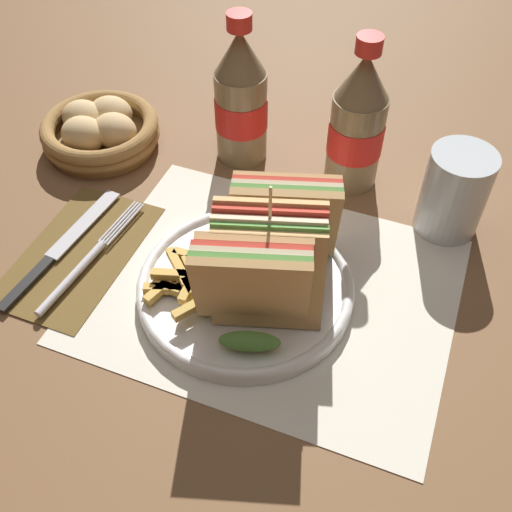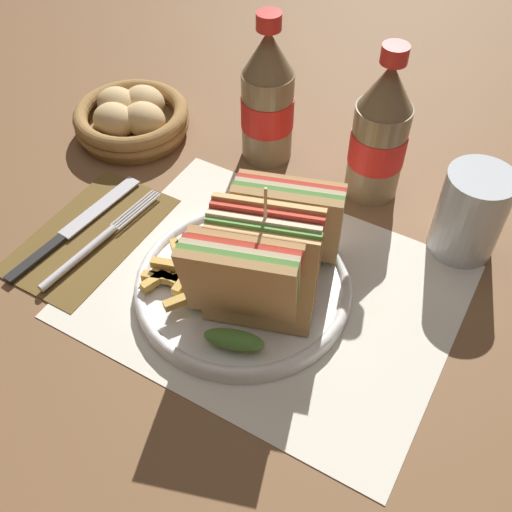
# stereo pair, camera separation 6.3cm
# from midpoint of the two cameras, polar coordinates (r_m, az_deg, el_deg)

# --- Properties ---
(ground_plane) EXTENTS (4.00, 4.00, 0.00)m
(ground_plane) POSITION_cam_midpoint_polar(r_m,az_deg,el_deg) (0.64, -4.37, -4.74)
(ground_plane) COLOR brown
(placemat) EXTENTS (0.39, 0.30, 0.00)m
(placemat) POSITION_cam_midpoint_polar(r_m,az_deg,el_deg) (0.65, -1.40, -3.33)
(placemat) COLOR silver
(placemat) RESTS_ON ground_plane
(plate_main) EXTENTS (0.23, 0.23, 0.02)m
(plate_main) POSITION_cam_midpoint_polar(r_m,az_deg,el_deg) (0.64, -3.47, -3.19)
(plate_main) COLOR white
(plate_main) RESTS_ON ground_plane
(club_sandwich) EXTENTS (0.13, 0.20, 0.15)m
(club_sandwich) POSITION_cam_midpoint_polar(r_m,az_deg,el_deg) (0.59, -1.79, -0.01)
(club_sandwich) COLOR tan
(club_sandwich) RESTS_ON plate_main
(fries_pile) EXTENTS (0.10, 0.10, 0.02)m
(fries_pile) POSITION_cam_midpoint_polar(r_m,az_deg,el_deg) (0.63, -9.04, -2.32)
(fries_pile) COLOR gold
(fries_pile) RESTS_ON plate_main
(ketchup_blob) EXTENTS (0.04, 0.04, 0.02)m
(ketchup_blob) POSITION_cam_midpoint_polar(r_m,az_deg,el_deg) (0.65, -6.57, -0.42)
(ketchup_blob) COLOR maroon
(ketchup_blob) RESTS_ON plate_main
(napkin) EXTENTS (0.12, 0.20, 0.00)m
(napkin) POSITION_cam_midpoint_polar(r_m,az_deg,el_deg) (0.72, -18.99, 0.11)
(napkin) COLOR brown
(napkin) RESTS_ON ground_plane
(fork) EXTENTS (0.03, 0.19, 0.01)m
(fork) POSITION_cam_midpoint_polar(r_m,az_deg,el_deg) (0.70, -18.68, -0.98)
(fork) COLOR silver
(fork) RESTS_ON napkin
(knife) EXTENTS (0.03, 0.20, 0.00)m
(knife) POSITION_cam_midpoint_polar(r_m,az_deg,el_deg) (0.73, -20.50, 0.62)
(knife) COLOR black
(knife) RESTS_ON napkin
(coke_bottle_near) EXTENTS (0.07, 0.07, 0.20)m
(coke_bottle_near) POSITION_cam_midpoint_polar(r_m,az_deg,el_deg) (0.77, -3.85, 14.51)
(coke_bottle_near) COLOR #7A6647
(coke_bottle_near) RESTS_ON ground_plane
(coke_bottle_far) EXTENTS (0.07, 0.07, 0.20)m
(coke_bottle_far) POSITION_cam_midpoint_polar(r_m,az_deg,el_deg) (0.73, 7.17, 12.20)
(coke_bottle_far) COLOR #7A6647
(coke_bottle_far) RESTS_ON ground_plane
(glass_near) EXTENTS (0.07, 0.07, 0.11)m
(glass_near) POSITION_cam_midpoint_polar(r_m,az_deg,el_deg) (0.71, 15.85, 5.32)
(glass_near) COLOR silver
(glass_near) RESTS_ON ground_plane
(bread_basket) EXTENTS (0.16, 0.16, 0.06)m
(bread_basket) POSITION_cam_midpoint_polar(r_m,az_deg,el_deg) (0.85, -16.73, 11.35)
(bread_basket) COLOR olive
(bread_basket) RESTS_ON ground_plane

